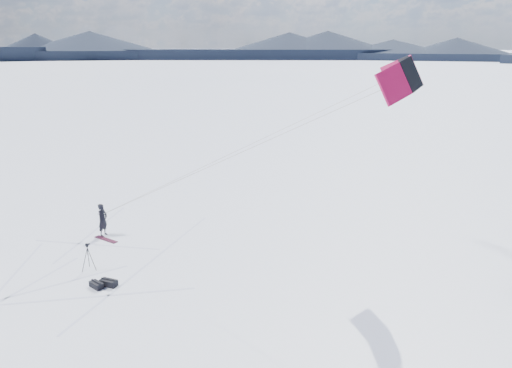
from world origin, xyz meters
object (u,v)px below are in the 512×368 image
Objects in this scene: snowkiter at (104,235)px; snowboard at (106,239)px; tripod at (88,253)px; gear_bag_b at (96,285)px; gear_bag_a at (109,283)px.

snowboard is (0.61, -0.39, 0.02)m from snowkiter.
tripod reaches higher than snowboard.
gear_bag_b is at bearing -146.49° from snowkiter.
tripod is 1.62× the size of gear_bag_a.
tripod is at bearing 151.94° from gear_bag_a.
gear_bag_a reaches higher than snowboard.
gear_bag_a is (4.35, -3.60, 0.13)m from snowboard.
snowkiter reaches higher than gear_bag_a.
gear_bag_a is at bearing 60.17° from gear_bag_b.
tripod is (2.29, -2.98, 0.84)m from snowboard.
gear_bag_b is (4.02, -4.00, 0.12)m from snowboard.
gear_bag_a is at bearing -37.65° from snowboard.
snowboard is 5.64m from gear_bag_a.
tripod is at bearing -50.46° from snowboard.
gear_bag_a reaches higher than gear_bag_b.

